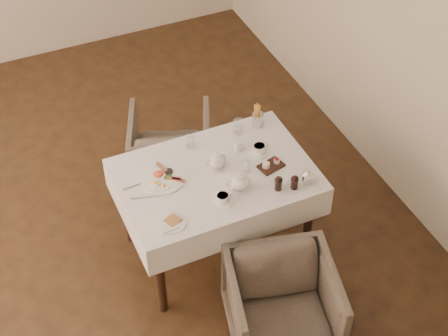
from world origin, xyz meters
TOP-DOWN VIEW (x-y plane):
  - table at (0.73, -0.53)m, footprint 1.28×0.88m
  - armchair_near at (0.81, -1.37)m, footprint 0.80×0.81m
  - armchair_far at (0.72, 0.33)m, footprint 0.82×0.83m
  - breakfast_plate at (0.39, -0.43)m, footprint 0.29×0.29m
  - side_plate at (0.30, -0.83)m, footprint 0.17×0.17m
  - teapot_centre at (0.76, -0.47)m, footprint 0.17×0.14m
  - teapot_front at (0.81, -0.72)m, footprint 0.19×0.15m
  - creamer at (0.96, -0.37)m, footprint 0.08×0.08m
  - teacup_near at (0.66, -0.78)m, footprint 0.13×0.13m
  - teacup_far at (1.08, -0.46)m, footprint 0.13×0.13m
  - glass_left at (0.68, -0.21)m, footprint 0.08×0.08m
  - glass_mid at (0.92, -0.59)m, footprint 0.06×0.06m
  - glass_right at (1.04, -0.21)m, footprint 0.08×0.08m
  - condiment_board at (1.09, -0.62)m, footprint 0.19×0.15m
  - pepper_mill_left at (1.04, -0.82)m, footprint 0.06×0.06m
  - pepper_mill_right at (1.14, -0.86)m, footprint 0.07×0.07m
  - silver_pot at (1.23, -0.84)m, footprint 0.11×0.09m
  - fries_cup at (1.20, -0.19)m, footprint 0.08×0.08m
  - cutlery_fork at (0.22, -0.42)m, footprint 0.20×0.02m
  - cutlery_knife at (0.24, -0.55)m, footprint 0.19×0.07m

SIDE VIEW (x-z plane):
  - armchair_far at x=0.72m, z-range 0.00..0.58m
  - armchair_near at x=0.81m, z-range 0.00..0.61m
  - table at x=0.73m, z-range 0.26..1.02m
  - cutlery_fork at x=0.22m, z-range 0.76..0.76m
  - cutlery_knife at x=0.24m, z-range 0.76..0.76m
  - side_plate at x=0.30m, z-range 0.75..0.77m
  - breakfast_plate at x=0.39m, z-range 0.75..0.78m
  - condiment_board at x=1.09m, z-range 0.75..0.79m
  - teacup_near at x=0.66m, z-range 0.75..0.82m
  - teacup_far at x=1.08m, z-range 0.75..0.82m
  - creamer at x=0.96m, z-range 0.76..0.83m
  - glass_mid at x=0.92m, z-range 0.76..0.84m
  - glass_left at x=0.68m, z-range 0.76..0.84m
  - glass_right at x=1.04m, z-range 0.76..0.86m
  - pepper_mill_right at x=1.14m, z-range 0.76..0.86m
  - pepper_mill_left at x=1.04m, z-range 0.76..0.86m
  - silver_pot at x=1.23m, z-range 0.76..0.87m
  - teapot_centre at x=0.76m, z-range 0.76..0.88m
  - teapot_front at x=0.81m, z-range 0.76..0.89m
  - fries_cup at x=1.20m, z-range 0.74..0.92m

